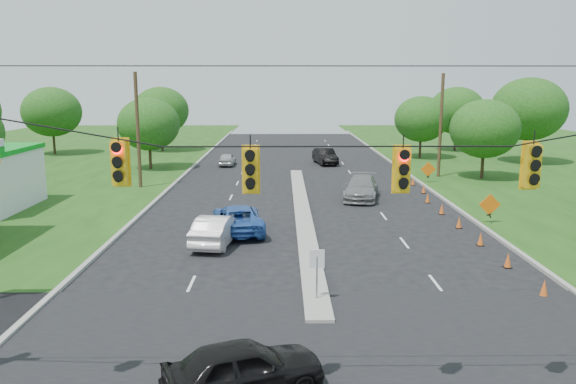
{
  "coord_description": "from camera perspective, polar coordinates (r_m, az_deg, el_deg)",
  "views": [
    {
      "loc": [
        -1.27,
        -13.77,
        7.97
      ],
      "look_at": [
        -0.99,
        13.39,
        2.8
      ],
      "focal_mm": 35.0,
      "sensor_mm": 36.0,
      "label": 1
    }
  ],
  "objects": [
    {
      "name": "silver_car_oncoming",
      "position": [
        57.03,
        -6.19,
        3.32
      ],
      "size": [
        1.6,
        3.76,
        1.27
      ],
      "primitive_type": "imported",
      "rotation": [
        0.0,
        0.0,
        3.11
      ],
      "color": "#B0B0B0",
      "rests_on": "ground"
    },
    {
      "name": "cone_7",
      "position": [
        43.29,
        13.62,
        0.33
      ],
      "size": [
        0.32,
        0.32,
        0.7
      ],
      "primitive_type": "cone",
      "color": "#DA5C1C",
      "rests_on": "ground"
    },
    {
      "name": "tree_10",
      "position": [
        63.1,
        23.25,
        7.74
      ],
      "size": [
        7.56,
        7.56,
        8.82
      ],
      "color": "black",
      "rests_on": "ground"
    },
    {
      "name": "cone_3",
      "position": [
        30.04,
        18.97,
        -4.52
      ],
      "size": [
        0.32,
        0.32,
        0.7
      ],
      "primitive_type": "cone",
      "color": "#DA5C1C",
      "rests_on": "ground"
    },
    {
      "name": "blue_pickup",
      "position": [
        31.02,
        -5.12,
        -2.7
      ],
      "size": [
        3.37,
        5.83,
        1.53
      ],
      "primitive_type": "imported",
      "rotation": [
        0.0,
        0.0,
        3.3
      ],
      "color": "#2D5BB1",
      "rests_on": "ground"
    },
    {
      "name": "work_sign_1",
      "position": [
        34.68,
        19.81,
        -1.31
      ],
      "size": [
        1.27,
        0.58,
        1.37
      ],
      "color": "black",
      "rests_on": "ground"
    },
    {
      "name": "curb_left",
      "position": [
        45.36,
        -11.79,
        0.43
      ],
      "size": [
        0.25,
        110.0,
        0.16
      ],
      "primitive_type": "cube",
      "color": "gray",
      "rests_on": "ground"
    },
    {
      "name": "median_sign",
      "position": [
        20.86,
        2.96,
        -7.42
      ],
      "size": [
        0.55,
        0.06,
        2.05
      ],
      "color": "gray",
      "rests_on": "ground"
    },
    {
      "name": "cone_2",
      "position": [
        26.9,
        21.44,
        -6.45
      ],
      "size": [
        0.32,
        0.32,
        0.7
      ],
      "primitive_type": "cone",
      "color": "#DA5C1C",
      "rests_on": "ground"
    },
    {
      "name": "tree_12",
      "position": [
        63.74,
        13.39,
        7.22
      ],
      "size": [
        5.88,
        5.88,
        6.86
      ],
      "color": "black",
      "rests_on": "ground"
    },
    {
      "name": "utility_pole_far_left",
      "position": [
        45.33,
        -15.01,
        6.02
      ],
      "size": [
        0.28,
        0.28,
        9.0
      ],
      "primitive_type": "cylinder",
      "color": "#422D1C",
      "rests_on": "ground"
    },
    {
      "name": "tree_4",
      "position": [
        71.06,
        -22.88,
        7.51
      ],
      "size": [
        6.72,
        6.72,
        7.84
      ],
      "color": "black",
      "rests_on": "ground"
    },
    {
      "name": "cone_8",
      "position": [
        46.64,
        12.58,
        1.11
      ],
      "size": [
        0.32,
        0.32,
        0.7
      ],
      "primitive_type": "cone",
      "color": "#DA5C1C",
      "rests_on": "ground"
    },
    {
      "name": "cone_4",
      "position": [
        33.25,
        16.99,
        -2.95
      ],
      "size": [
        0.32,
        0.32,
        0.7
      ],
      "primitive_type": "cone",
      "color": "#DA5C1C",
      "rests_on": "ground"
    },
    {
      "name": "dark_car_receding",
      "position": [
        57.91,
        3.79,
        3.65
      ],
      "size": [
        2.51,
        5.1,
        1.61
      ],
      "primitive_type": "imported",
      "rotation": [
        0.0,
        0.0,
        0.17
      ],
      "color": "black",
      "rests_on": "ground"
    },
    {
      "name": "utility_pole_far_right",
      "position": [
        50.8,
        15.25,
        6.49
      ],
      "size": [
        0.28,
        0.28,
        9.0
      ],
      "primitive_type": "cylinder",
      "color": "#422D1C",
      "rests_on": "ground"
    },
    {
      "name": "tree_5",
      "position": [
        55.38,
        -13.96,
        6.7
      ],
      "size": [
        5.88,
        5.88,
        6.86
      ],
      "color": "black",
      "rests_on": "ground"
    },
    {
      "name": "tree_11",
      "position": [
        72.05,
        16.76,
        7.93
      ],
      "size": [
        6.72,
        6.72,
        7.84
      ],
      "color": "black",
      "rests_on": "ground"
    },
    {
      "name": "cone_5",
      "position": [
        36.51,
        15.36,
        -1.66
      ],
      "size": [
        0.32,
        0.32,
        0.7
      ],
      "primitive_type": "cone",
      "color": "#DA5C1C",
      "rests_on": "ground"
    },
    {
      "name": "median",
      "position": [
        35.7,
        1.48,
        -2.13
      ],
      "size": [
        1.0,
        34.0,
        0.18
      ],
      "primitive_type": "cube",
      "color": "gray",
      "rests_on": "ground"
    },
    {
      "name": "tree_6",
      "position": [
        70.4,
        -12.78,
        8.06
      ],
      "size": [
        6.72,
        6.72,
        7.84
      ],
      "color": "black",
      "rests_on": "ground"
    },
    {
      "name": "silver_car_far",
      "position": [
        40.27,
        7.45,
        0.43
      ],
      "size": [
        3.34,
        5.88,
        1.61
      ],
      "primitive_type": "imported",
      "rotation": [
        0.0,
        0.0,
        -0.21
      ],
      "color": "gray",
      "rests_on": "ground"
    },
    {
      "name": "cone_9",
      "position": [
        50.01,
        11.69,
        1.79
      ],
      "size": [
        0.32,
        0.32,
        0.7
      ],
      "primitive_type": "cone",
      "color": "#DA5C1C",
      "rests_on": "ground"
    },
    {
      "name": "cone_6",
      "position": [
        39.81,
        14.0,
        -0.58
      ],
      "size": [
        0.32,
        0.32,
        0.7
      ],
      "primitive_type": "cone",
      "color": "#DA5C1C",
      "rests_on": "ground"
    },
    {
      "name": "cone_10",
      "position": [
        53.4,
        10.9,
        2.38
      ],
      "size": [
        0.32,
        0.32,
        0.7
      ],
      "primitive_type": "cone",
      "color": "#DA5C1C",
      "rests_on": "ground"
    },
    {
      "name": "signal_span",
      "position": [
        13.18,
        4.74,
        -2.43
      ],
      "size": [
        25.6,
        0.32,
        9.0
      ],
      "color": "#422D1C",
      "rests_on": "ground"
    },
    {
      "name": "cone_1",
      "position": [
        23.86,
        24.58,
        -8.87
      ],
      "size": [
        0.32,
        0.32,
        0.7
      ],
      "primitive_type": "cone",
      "color": "#DA5C1C",
      "rests_on": "ground"
    },
    {
      "name": "work_sign_2",
      "position": [
        47.84,
        14.05,
        2.19
      ],
      "size": [
        1.27,
        0.58,
        1.37
      ],
      "color": "black",
      "rests_on": "ground"
    },
    {
      "name": "black_sedan",
      "position": [
        15.39,
        -4.52,
        -17.35
      ],
      "size": [
        4.59,
        3.19,
        1.45
      ],
      "primitive_type": "imported",
      "rotation": [
        0.0,
        0.0,
        1.96
      ],
      "color": "black",
      "rests_on": "ground"
    },
    {
      "name": "tree_9",
      "position": [
        50.93,
        19.36,
        6.08
      ],
      "size": [
        5.88,
        5.88,
        6.86
      ],
      "color": "black",
      "rests_on": "ground"
    },
    {
      "name": "curb_right",
      "position": [
        45.92,
        13.77,
        0.47
      ],
      "size": [
        0.25,
        110.0,
        0.16
      ],
      "primitive_type": "cube",
      "color": "gray",
      "rests_on": "ground"
    },
    {
      "name": "white_sedan",
      "position": [
        28.77,
        -7.3,
        -3.81
      ],
      "size": [
        2.3,
        4.85,
        1.54
      ],
      "primitive_type": "imported",
      "rotation": [
        0.0,
        0.0,
        2.99
      ],
      "color": "silver",
      "rests_on": "ground"
    }
  ]
}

